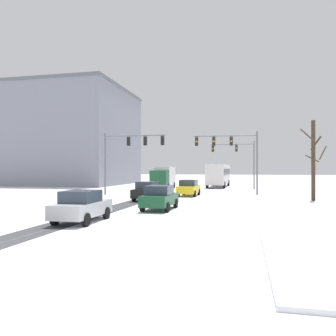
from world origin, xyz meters
TOP-DOWN VIEW (x-y plane):
  - ground_plane at (0.00, 0.00)m, footprint 300.00×300.00m
  - wheel_track_left_lane at (-2.64, 13.96)m, footprint 0.93×30.71m
  - wheel_track_right_lane at (-1.79, 13.96)m, footprint 0.73×30.71m
  - sidewalk_kerb_right at (9.18, 12.56)m, footprint 4.00×30.71m
  - traffic_signal_far_right at (5.73, 38.00)m, footprint 5.95×0.54m
  - traffic_signal_near_left at (-5.09, 23.75)m, footprint 6.75×0.66m
  - traffic_signal_near_right at (5.20, 25.71)m, footprint 6.49×0.80m
  - car_yellow_cab_lead at (1.06, 24.36)m, footprint 1.94×4.16m
  - car_black_second at (-1.61, 18.77)m, footprint 1.97×4.17m
  - car_dark_green_third at (1.03, 12.47)m, footprint 1.87×4.12m
  - car_silver_fourth at (-1.58, 6.50)m, footprint 1.90×4.13m
  - bus_oncoming at (2.69, 42.25)m, footprint 2.95×11.08m
  - box_truck_delivery at (-4.12, 35.05)m, footprint 2.56×7.49m
  - bare_tree_sidewalk_mid at (12.31, 21.65)m, footprint 2.00×1.97m
  - office_building_far_left_block at (-23.63, 46.22)m, footprint 19.71×20.59m

SIDE VIEW (x-z plane):
  - ground_plane at x=0.00m, z-range 0.00..0.00m
  - wheel_track_left_lane at x=-2.64m, z-range 0.00..0.01m
  - wheel_track_right_lane at x=-1.79m, z-range 0.00..0.01m
  - sidewalk_kerb_right at x=9.18m, z-range 0.00..0.12m
  - car_yellow_cab_lead at x=1.06m, z-range 0.01..1.63m
  - car_black_second at x=-1.61m, z-range 0.01..1.63m
  - car_dark_green_third at x=1.03m, z-range 0.01..1.63m
  - car_silver_fourth at x=-1.58m, z-range 0.01..1.63m
  - box_truck_delivery at x=-4.12m, z-range 0.12..3.14m
  - bus_oncoming at x=2.69m, z-range 0.30..3.68m
  - bare_tree_sidewalk_mid at x=12.31m, z-range 0.14..7.03m
  - traffic_signal_far_right at x=5.73m, z-range 1.39..7.89m
  - traffic_signal_near_right at x=5.20m, z-range 1.56..8.06m
  - traffic_signal_near_left at x=-5.09m, z-range 1.56..8.06m
  - office_building_far_left_block at x=-23.63m, z-range 0.01..16.79m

